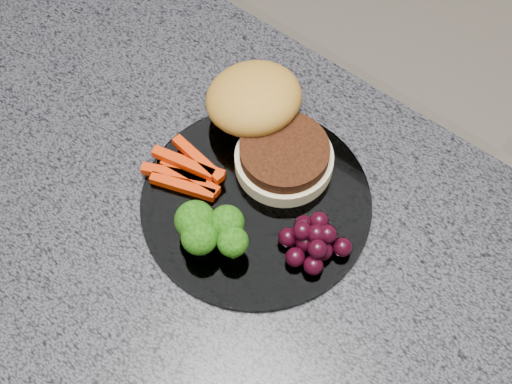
% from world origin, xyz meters
% --- Properties ---
extents(countertop, '(1.20, 0.60, 0.04)m').
position_xyz_m(countertop, '(0.00, 0.00, 0.88)').
color(countertop, '#4B4B55').
rests_on(countertop, island_cabinet).
extents(plate, '(0.26, 0.26, 0.01)m').
position_xyz_m(plate, '(-0.11, 0.08, 0.90)').
color(plate, white).
rests_on(plate, countertop).
extents(burger, '(0.21, 0.17, 0.06)m').
position_xyz_m(burger, '(-0.16, 0.16, 0.93)').
color(burger, beige).
rests_on(burger, plate).
extents(carrot_sticks, '(0.09, 0.06, 0.02)m').
position_xyz_m(carrot_sticks, '(-0.19, 0.06, 0.91)').
color(carrot_sticks, red).
rests_on(carrot_sticks, plate).
extents(broccoli, '(0.08, 0.07, 0.05)m').
position_xyz_m(broccoli, '(-0.12, 0.01, 0.94)').
color(broccoli, '#609A38').
rests_on(broccoli, plate).
extents(grape_bunch, '(0.07, 0.06, 0.04)m').
position_xyz_m(grape_bunch, '(-0.03, 0.07, 0.92)').
color(grape_bunch, black).
rests_on(grape_bunch, plate).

